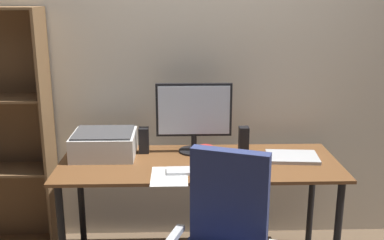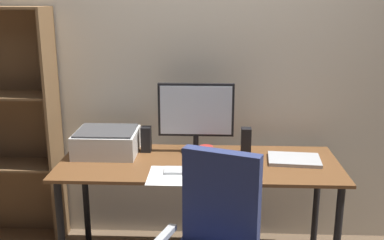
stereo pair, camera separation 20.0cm
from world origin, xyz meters
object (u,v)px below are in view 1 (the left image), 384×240
object	(u,v)px
speaker_right	(244,139)
speaker_left	(144,140)
desk	(199,174)
mouse	(226,170)
coffee_mug	(206,153)
printer	(104,144)
laptop	(292,157)
monitor	(194,114)
keyboard	(191,171)

from	to	relation	value
speaker_right	speaker_left	bearing A→B (deg)	180.00
desk	mouse	distance (m)	0.26
coffee_mug	printer	world-z (taller)	printer
mouse	laptop	size ratio (longest dim) A/B	0.30
coffee_mug	speaker_left	world-z (taller)	speaker_left
monitor	coffee_mug	size ratio (longest dim) A/B	4.80
keyboard	laptop	world-z (taller)	laptop
speaker_right	printer	distance (m)	0.91
speaker_right	printer	world-z (taller)	speaker_right
keyboard	speaker_left	distance (m)	0.47
monitor	speaker_right	size ratio (longest dim) A/B	2.91
keyboard	mouse	xyz separation A→B (m)	(0.20, -0.01, 0.01)
speaker_right	desk	bearing A→B (deg)	-148.78
desk	speaker_right	size ratio (longest dim) A/B	10.27
speaker_left	speaker_right	size ratio (longest dim) A/B	1.00
speaker_left	keyboard	bearing A→B (deg)	-49.94
laptop	speaker_right	bearing A→B (deg)	158.70
desk	speaker_left	world-z (taller)	speaker_left
monitor	laptop	bearing A→B (deg)	-13.84
keyboard	coffee_mug	world-z (taller)	coffee_mug
keyboard	printer	xyz separation A→B (m)	(-0.55, 0.31, 0.07)
mouse	laptop	distance (m)	0.50
desk	keyboard	bearing A→B (deg)	-107.69
keyboard	speaker_right	size ratio (longest dim) A/B	1.71
coffee_mug	speaker_left	xyz separation A→B (m)	(-0.40, 0.15, 0.04)
laptop	speaker_left	xyz separation A→B (m)	(-0.95, 0.15, 0.07)
printer	mouse	bearing A→B (deg)	-22.82
laptop	mouse	bearing A→B (deg)	-148.47
printer	monitor	bearing A→B (deg)	5.68
desk	coffee_mug	bearing A→B (deg)	37.12
speaker_left	printer	size ratio (longest dim) A/B	0.43
monitor	coffee_mug	xyz separation A→B (m)	(0.07, -0.16, -0.21)
coffee_mug	laptop	xyz separation A→B (m)	(0.55, 0.00, -0.04)
keyboard	speaker_right	distance (m)	0.51
coffee_mug	printer	bearing A→B (deg)	171.25
coffee_mug	printer	xyz separation A→B (m)	(-0.65, 0.10, 0.03)
mouse	speaker_right	size ratio (longest dim) A/B	0.56
keyboard	mouse	distance (m)	0.20
mouse	printer	world-z (taller)	printer
desk	coffee_mug	xyz separation A→B (m)	(0.04, 0.03, 0.13)
keyboard	mouse	size ratio (longest dim) A/B	3.02
keyboard	monitor	bearing A→B (deg)	84.07
keyboard	coffee_mug	bearing A→B (deg)	62.94
mouse	speaker_right	distance (m)	0.41
keyboard	desk	bearing A→B (deg)	70.92
laptop	speaker_left	world-z (taller)	speaker_left
speaker_left	speaker_right	distance (m)	0.66
coffee_mug	speaker_left	bearing A→B (deg)	159.39
monitor	laptop	world-z (taller)	monitor
laptop	keyboard	bearing A→B (deg)	-156.92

